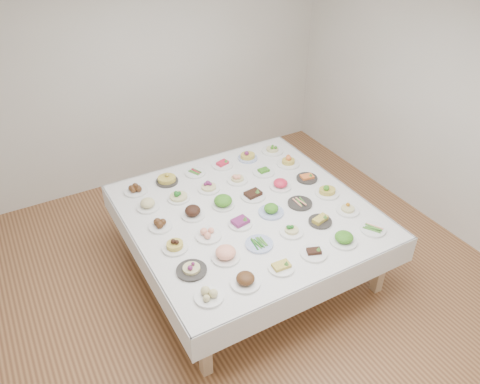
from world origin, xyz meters
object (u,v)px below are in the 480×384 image
dish_35 (272,148)px  dish_0 (209,293)px  dish_18 (160,224)px  display_table (247,215)px

dish_35 → dish_0: bearing=-134.8°
dish_18 → display_table: bearing=-11.2°
display_table → dish_0: 1.22m
display_table → dish_18: (-0.86, 0.17, 0.11)m
display_table → dish_18: bearing=168.8°
display_table → dish_18: size_ratio=10.37×
dish_18 → dish_35: dish_35 is taller
dish_0 → dish_35: dish_35 is taller
display_table → dish_35: dish_35 is taller
display_table → dish_0: (-0.86, -0.86, 0.12)m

